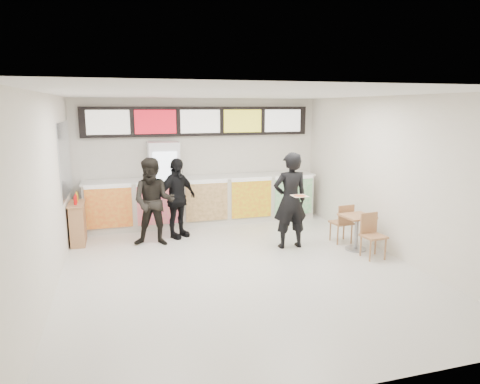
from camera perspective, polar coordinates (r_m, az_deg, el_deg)
name	(u,v)px	position (r m, az deg, el deg)	size (l,w,h in m)	color
floor	(239,267)	(7.68, -0.12, -10.03)	(7.00, 7.00, 0.00)	beige
ceiling	(239,94)	(7.16, -0.13, 12.95)	(7.00, 7.00, 0.00)	white
wall_back	(200,160)	(10.64, -5.37, 4.26)	(6.00, 6.00, 0.00)	silver
wall_left	(48,194)	(7.07, -24.19, -0.25)	(7.00, 7.00, 0.00)	silver
wall_right	(391,176)	(8.59, 19.50, 1.98)	(7.00, 7.00, 0.00)	silver
service_counter	(204,200)	(10.40, -4.85, -1.08)	(5.56, 0.77, 1.14)	silver
menu_board	(200,121)	(10.48, -5.37, 9.36)	(5.50, 0.14, 0.70)	black
drinks_fridge	(164,184)	(10.20, -10.06, 0.99)	(0.70, 0.67, 2.00)	white
mirror_panel	(65,159)	(9.44, -22.28, 4.10)	(0.01, 2.00, 1.50)	#B2B7BF
customer_main	(290,201)	(8.54, 6.70, -1.14)	(0.70, 0.46, 1.93)	black
customer_left	(154,202)	(8.82, -11.44, -1.33)	(0.87, 0.68, 1.80)	black
customer_mid	(177,198)	(9.27, -8.45, -0.83)	(1.01, 0.42, 1.73)	black
pizza_slice	(300,196)	(8.10, 7.97, -0.47)	(0.36, 0.36, 0.02)	beige
cafe_table	(357,226)	(8.76, 15.29, -4.38)	(0.61, 1.46, 0.83)	#AD7C4F
condiment_ledge	(78,223)	(9.45, -20.80, -3.86)	(0.31, 0.78, 1.03)	#AD7C4F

